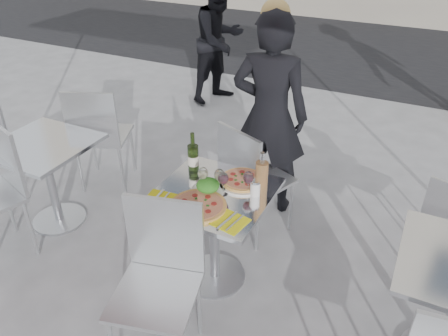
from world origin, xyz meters
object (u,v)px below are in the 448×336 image
at_px(pedestrian_a, 219,40).
at_px(sugar_shaker, 255,188).
at_px(salad_plate, 208,186).
at_px(chair_far, 250,174).
at_px(wineglass_white_a, 203,174).
at_px(main_table, 214,218).
at_px(napkin_left, 159,199).
at_px(pizza_far, 242,180).
at_px(chair_near, 160,270).
at_px(side_table_left, 47,167).
at_px(napkin_right, 230,222).
at_px(wineglass_red_a, 223,179).
at_px(carafe, 262,177).
at_px(wineglass_white_b, 219,176).
at_px(side_chair_lfar, 98,131).
at_px(woman_diner, 269,116).
at_px(wine_bottle, 193,157).
at_px(wineglass_red_b, 248,178).

relative_size(pedestrian_a, sugar_shaker, 15.17).
xyz_separation_m(salad_plate, sugar_shaker, (0.29, 0.10, 0.02)).
bearing_deg(chair_far, wineglass_white_a, 103.16).
relative_size(main_table, chair_far, 0.77).
relative_size(salad_plate, napkin_left, 1.10).
bearing_deg(pedestrian_a, sugar_shaker, -128.79).
xyz_separation_m(chair_far, pizza_far, (0.10, -0.38, 0.19)).
bearing_deg(pizza_far, chair_near, -100.33).
bearing_deg(chair_near, wineglass_white_a, 80.77).
bearing_deg(side_table_left, napkin_right, -7.50).
xyz_separation_m(main_table, chair_far, (0.01, 0.56, 0.04)).
relative_size(chair_far, wineglass_red_a, 6.18).
relative_size(carafe, wineglass_white_b, 1.84).
height_order(side_table_left, side_chair_lfar, side_chair_lfar).
height_order(wineglass_white_a, napkin_left, wineglass_white_a).
height_order(woman_diner, sugar_shaker, woman_diner).
distance_m(woman_diner, carafe, 0.94).
height_order(main_table, wineglass_red_a, wineglass_red_a).
height_order(chair_near, wine_bottle, wine_bottle).
relative_size(chair_near, pizza_far, 3.03).
xyz_separation_m(side_table_left, wineglass_white_b, (1.52, 0.04, 0.32)).
relative_size(woman_diner, carafe, 5.92).
bearing_deg(wine_bottle, wineglass_white_b, -25.52).
xyz_separation_m(salad_plate, napkin_left, (-0.23, -0.22, -0.03)).
bearing_deg(wineglass_red_a, side_table_left, -179.48).
relative_size(main_table, wineglass_white_b, 4.76).
bearing_deg(napkin_left, chair_near, -62.97).
bearing_deg(side_chair_lfar, wine_bottle, 138.82).
height_order(sugar_shaker, wineglass_white_a, wineglass_white_a).
bearing_deg(side_chair_lfar, wineglass_white_b, 137.67).
distance_m(side_table_left, wine_bottle, 1.31).
bearing_deg(main_table, wineglass_red_a, 12.97).
distance_m(woman_diner, napkin_right, 1.28).
relative_size(side_table_left, wineglass_white_a, 4.76).
relative_size(side_table_left, wineglass_white_b, 4.76).
bearing_deg(main_table, napkin_right, -44.99).
distance_m(pizza_far, salad_plate, 0.25).
bearing_deg(chair_far, wine_bottle, 80.26).
distance_m(chair_far, carafe, 0.58).
distance_m(side_table_left, wineglass_white_b, 1.56).
xyz_separation_m(wine_bottle, wineglass_white_a, (0.16, -0.15, -0.00)).
bearing_deg(wineglass_red_b, chair_far, 111.62).
relative_size(sugar_shaker, wineglass_red_b, 0.68).
bearing_deg(side_chair_lfar, pizza_far, 143.61).
xyz_separation_m(side_chair_lfar, sugar_shaker, (1.72, -0.50, 0.21)).
height_order(pizza_far, wineglass_red_a, wineglass_red_a).
bearing_deg(napkin_right, chair_near, -114.02).
bearing_deg(side_table_left, pedestrian_a, 89.91).
xyz_separation_m(carafe, wineglass_white_b, (-0.25, -0.09, -0.01)).
bearing_deg(wineglass_red_b, wine_bottle, 170.71).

